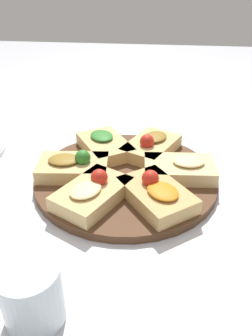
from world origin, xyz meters
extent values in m
plane|color=silver|center=(0.00, 0.00, 0.00)|extent=(3.00, 3.00, 0.00)
cylinder|color=#51331E|center=(0.00, 0.00, 0.01)|extent=(0.38, 0.38, 0.02)
cube|color=#DBB775|center=(0.10, -0.05, 0.03)|extent=(0.17, 0.14, 0.03)
ellipsoid|color=olive|center=(0.12, -0.05, 0.05)|extent=(0.08, 0.07, 0.01)
sphere|color=red|center=(0.08, -0.04, 0.06)|extent=(0.03, 0.03, 0.03)
cube|color=#DBB775|center=(0.09, 0.06, 0.03)|extent=(0.17, 0.16, 0.03)
ellipsoid|color=#2D7A28|center=(0.11, 0.07, 0.05)|extent=(0.08, 0.08, 0.01)
cube|color=#DBB775|center=(-0.01, 0.11, 0.03)|extent=(0.11, 0.15, 0.03)
ellipsoid|color=olive|center=(-0.01, 0.13, 0.05)|extent=(0.06, 0.07, 0.01)
sphere|color=#2D7A28|center=(-0.01, 0.09, 0.06)|extent=(0.03, 0.03, 0.03)
cube|color=#DBB775|center=(-0.10, 0.05, 0.03)|extent=(0.17, 0.15, 0.03)
ellipsoid|color=beige|center=(-0.11, 0.06, 0.05)|extent=(0.08, 0.07, 0.01)
sphere|color=red|center=(-0.08, 0.04, 0.06)|extent=(0.03, 0.03, 0.03)
cube|color=tan|center=(-0.09, -0.07, 0.03)|extent=(0.17, 0.16, 0.03)
ellipsoid|color=orange|center=(-0.10, -0.08, 0.05)|extent=(0.08, 0.08, 0.01)
sphere|color=red|center=(-0.07, -0.05, 0.06)|extent=(0.03, 0.03, 0.03)
cube|color=#E5C689|center=(0.01, -0.11, 0.03)|extent=(0.10, 0.15, 0.03)
ellipsoid|color=beige|center=(0.01, -0.13, 0.05)|extent=(0.06, 0.07, 0.01)
cylinder|color=silver|center=(-0.33, 0.08, 0.04)|extent=(0.08, 0.08, 0.09)
camera|label=1|loc=(-0.58, -0.07, 0.39)|focal=35.00mm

